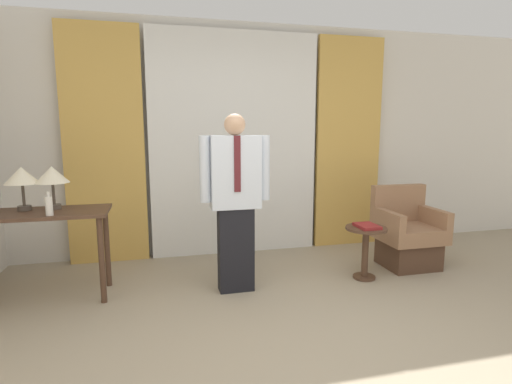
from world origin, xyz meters
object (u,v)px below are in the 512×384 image
at_px(armchair, 407,236).
at_px(side_table, 366,244).
at_px(book, 367,226).
at_px(bottle_near_edge, 49,206).
at_px(desk, 38,227).
at_px(table_lamp_right, 52,176).
at_px(table_lamp_left, 22,177).
at_px(person, 235,197).

bearing_deg(armchair, side_table, -159.60).
bearing_deg(book, bottle_near_edge, 178.82).
bearing_deg(desk, book, -4.63).
distance_m(desk, bottle_near_edge, 0.32).
distance_m(table_lamp_right, side_table, 2.97).
height_order(desk, table_lamp_left, table_lamp_left).
bearing_deg(table_lamp_right, table_lamp_left, 180.00).
bearing_deg(side_table, bottle_near_edge, 179.15).
bearing_deg(bottle_near_edge, table_lamp_left, 133.55).
distance_m(armchair, side_table, 0.67).
bearing_deg(armchair, person, -173.96).
bearing_deg(armchair, desk, -179.85).
relative_size(armchair, book, 3.42).
height_order(person, book, person).
bearing_deg(desk, armchair, 0.15).
height_order(table_lamp_right, side_table, table_lamp_right).
bearing_deg(bottle_near_edge, person, -0.46).
distance_m(person, armchair, 2.02).
relative_size(desk, bottle_near_edge, 5.81).
xyz_separation_m(armchair, side_table, (-0.63, -0.23, 0.02)).
height_order(desk, side_table, desk).
distance_m(desk, book, 2.99).
bearing_deg(person, bottle_near_edge, 179.54).
relative_size(table_lamp_left, armchair, 0.44).
height_order(table_lamp_left, bottle_near_edge, table_lamp_left).
relative_size(table_lamp_left, side_table, 0.72).
relative_size(table_lamp_right, book, 1.49).
bearing_deg(side_table, table_lamp_right, 173.65).
distance_m(table_lamp_left, side_table, 3.20).
height_order(person, armchair, person).
height_order(table_lamp_right, person, person).
distance_m(table_lamp_left, book, 3.17).
xyz_separation_m(table_lamp_left, book, (3.10, -0.33, -0.54)).
xyz_separation_m(table_lamp_left, table_lamp_right, (0.24, 0.00, 0.00)).
bearing_deg(table_lamp_left, side_table, -5.86).
relative_size(person, book, 6.39).
relative_size(desk, person, 0.72).
xyz_separation_m(table_lamp_left, side_table, (3.10, -0.32, -0.72)).
relative_size(bottle_near_edge, book, 0.79).
height_order(armchair, book, armchair).
bearing_deg(book, table_lamp_right, 173.33).
bearing_deg(table_lamp_right, side_table, -6.35).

